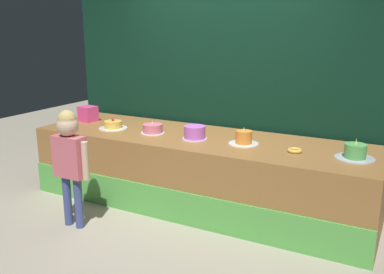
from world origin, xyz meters
The scene contains 11 objects.
ground_plane centered at (0.00, 0.00, 0.00)m, with size 12.00×12.00×0.00m, color #ADA38E.
stage_platform centered at (0.00, 0.55, 0.39)m, with size 3.82×1.14×0.78m.
curtain_backdrop centered at (0.00, 1.22, 1.54)m, with size 4.26×0.08×3.07m, color black.
child_figure centered at (-0.85, -0.55, 0.77)m, with size 0.46×0.21×1.19m.
pink_box centered at (-1.62, 0.60, 0.88)m, with size 0.20×0.18×0.19m, color #F94793.
donut centered at (1.08, 0.46, 0.80)m, with size 0.14×0.14×0.03m, color #F2BF4C.
cake_far_left centered at (-1.08, 0.42, 0.82)m, with size 0.34×0.34×0.12m.
cake_left centered at (-0.54, 0.45, 0.83)m, with size 0.27×0.27×0.15m.
cake_center centered at (0.00, 0.44, 0.85)m, with size 0.27×0.27×0.14m.
cake_right centered at (0.54, 0.50, 0.85)m, with size 0.31×0.31×0.18m.
cake_far_right centered at (1.62, 0.51, 0.84)m, with size 0.36×0.36×0.19m.
Camera 1 is at (2.07, -3.48, 1.95)m, focal length 39.95 mm.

